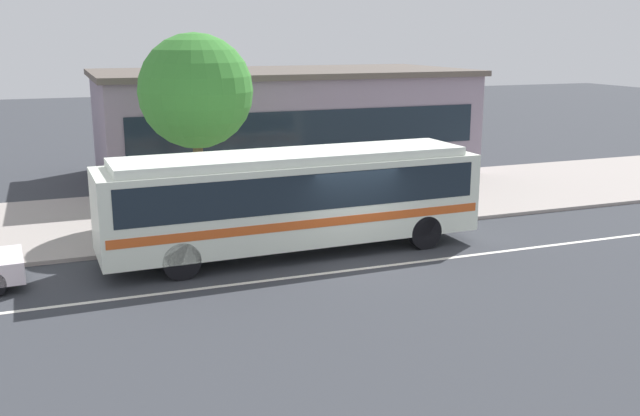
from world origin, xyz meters
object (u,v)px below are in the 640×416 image
pedestrian_waiting_near_sign (240,204)px  bus_stop_sign (386,171)px  street_tree_near_stop (196,92)px  transit_bus (294,195)px

pedestrian_waiting_near_sign → bus_stop_sign: bearing=-0.6°
pedestrian_waiting_near_sign → bus_stop_sign: (4.94, -0.05, 0.73)m
bus_stop_sign → street_tree_near_stop: street_tree_near_stop is taller
transit_bus → street_tree_near_stop: bearing=112.1°
transit_bus → street_tree_near_stop: (-1.82, 4.48, 2.65)m
transit_bus → street_tree_near_stop: 5.51m
transit_bus → pedestrian_waiting_near_sign: size_ratio=6.82×
transit_bus → bus_stop_sign: transit_bus is taller
bus_stop_sign → transit_bus: bearing=-152.1°
pedestrian_waiting_near_sign → bus_stop_sign: size_ratio=0.62×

